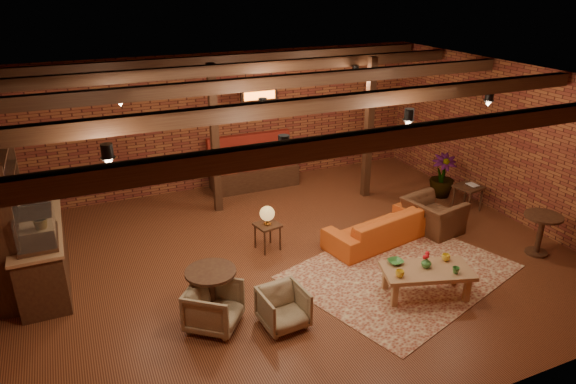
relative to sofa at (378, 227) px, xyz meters
name	(u,v)px	position (x,y,z in m)	size (l,w,h in m)	color
floor	(291,258)	(-1.79, 0.08, -0.32)	(10.00, 10.00, 0.00)	#3C1A0F
ceiling	(292,84)	(-1.79, 0.08, 2.88)	(10.00, 8.00, 0.02)	black
wall_back	(223,121)	(-1.79, 4.08, 1.28)	(10.00, 0.02, 3.20)	maroon
wall_front	(446,302)	(-1.79, -3.92, 1.28)	(10.00, 0.02, 3.20)	maroon
wall_right	(511,142)	(3.21, 0.08, 1.28)	(0.02, 8.00, 3.20)	maroon
ceiling_beams	(292,91)	(-1.79, 0.08, 2.76)	(9.80, 6.40, 0.22)	black
ceiling_pipe	(257,87)	(-1.79, 1.68, 2.53)	(0.12, 0.12, 9.60)	black
post_left	(215,140)	(-2.39, 2.68, 1.28)	(0.16, 0.16, 3.20)	black
post_right	(369,130)	(1.01, 2.08, 1.28)	(0.16, 0.16, 3.20)	black
service_counter	(39,239)	(-5.89, 1.08, 0.48)	(0.80, 2.50, 1.60)	black
plant_counter	(41,210)	(-5.79, 1.28, 0.90)	(0.35, 0.39, 0.30)	#337F33
shelving_hutch	(7,219)	(-6.29, 1.18, 0.88)	(0.52, 2.00, 2.40)	black
banquette	(254,167)	(-1.19, 3.63, 0.18)	(2.10, 0.70, 1.00)	maroon
service_sign	(259,95)	(-1.19, 3.18, 2.03)	(0.86, 0.06, 0.30)	orange
ceiling_spotlights	(292,105)	(-1.79, 0.08, 2.54)	(6.40, 4.40, 0.28)	black
rug	(400,272)	(-0.23, -1.12, -0.31)	(3.61, 2.76, 0.01)	maroon
sofa	(378,227)	(0.00, 0.00, 0.00)	(2.16, 0.84, 0.63)	#CC561C
coffee_table	(426,272)	(-0.29, -1.84, 0.11)	(1.56, 1.09, 0.74)	#A06C4A
side_table_lamp	(267,217)	(-2.05, 0.59, 0.36)	(0.49, 0.49, 0.88)	black
round_table_left	(211,285)	(-3.57, -1.00, 0.22)	(0.76, 0.76, 0.79)	black
armchair_a	(214,305)	(-3.62, -1.26, 0.05)	(0.72, 0.67, 0.74)	#B9AD8F
armchair_b	(283,306)	(-2.69, -1.64, 0.02)	(0.64, 0.60, 0.66)	#B9AD8F
armchair_right	(433,210)	(1.28, -0.04, 0.14)	(1.05, 0.68, 0.92)	brown
side_table_book	(469,188)	(2.61, 0.45, 0.22)	(0.60, 0.60, 0.60)	black
round_table_right	(541,228)	(2.48, -1.59, 0.21)	(0.67, 0.67, 0.79)	black
plant_tall	(448,134)	(2.61, 1.33, 1.20)	(1.70, 1.70, 3.03)	#4C7F4C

